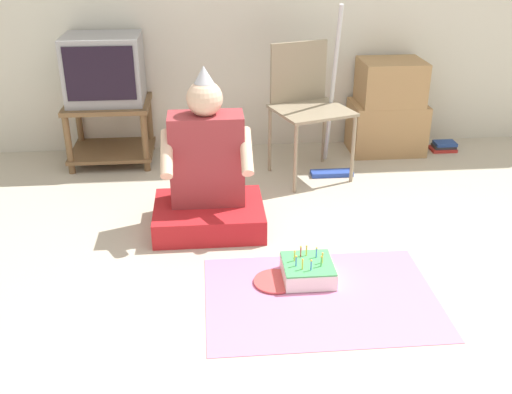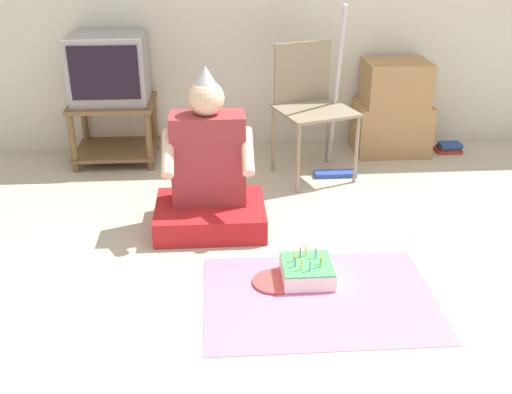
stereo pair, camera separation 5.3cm
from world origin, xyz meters
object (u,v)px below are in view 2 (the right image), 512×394
Objects in this scene: dust_mop at (336,129)px; cardboard_box_stack at (393,110)px; person_seated at (209,179)px; paper_plate at (274,281)px; book_pile at (449,148)px; birthday_cake at (307,271)px; tv at (109,68)px; folding_chair at (310,99)px.

cardboard_box_stack is at bearing 36.85° from dust_mop.
dust_mop is at bearing -143.15° from cardboard_box_stack.
person_seated is 4.35× the size of paper_plate.
person_seated reaches higher than book_pile.
dust_mop is at bearing 68.09° from paper_plate.
paper_plate is (-0.53, -1.32, -0.30)m from dust_mop.
birthday_cake reaches higher than paper_plate.
book_pile is (2.42, -0.02, -0.63)m from tv.
tv is at bearing 166.04° from folding_chair.
folding_chair reaches higher than birthday_cake.
person_seated reaches higher than birthday_cake.
tv is 1.37m from folding_chair.
person_seated is at bearing 115.94° from paper_plate.
birthday_cake is (0.46, -0.60, -0.23)m from person_seated.
paper_plate is at bearing -64.06° from person_seated.
cardboard_box_stack is 0.75× the size of person_seated.
book_pile is (1.10, 0.30, -0.48)m from folding_chair.
dust_mop is at bearing -6.55° from folding_chair.
person_seated is at bearing -139.90° from dust_mop.
folding_chair is 0.77m from cardboard_box_stack.
tv is 0.45× the size of dust_mop.
paper_plate is at bearing -121.07° from cardboard_box_stack.
tv reaches higher than birthday_cake.
dust_mop is 5.37× the size of paper_plate.
cardboard_box_stack is 3.69× the size of book_pile.
dust_mop is 1.23× the size of person_seated.
cardboard_box_stack is 3.25× the size of paper_plate.
folding_chair is at bearing -164.53° from book_pile.
folding_chair is at bearing -13.96° from tv.
tv is 1.30m from person_seated.
book_pile is at bearing 15.47° from folding_chair.
birthday_cake is (-0.37, -1.30, -0.26)m from dust_mop.
folding_chair reaches higher than cardboard_box_stack.
book_pile is (0.92, 0.33, -0.28)m from dust_mop.
book_pile is 2.05m from person_seated.
folding_chair is at bearing 173.45° from dust_mop.
book_pile is at bearing -0.53° from tv.
person_seated is (-1.76, -1.03, 0.25)m from book_pile.
book_pile is 2.20m from paper_plate.
cardboard_box_stack reaches higher than birthday_cake.
cardboard_box_stack is at bearing 27.31° from folding_chair.
paper_plate is (0.30, -0.62, -0.27)m from person_seated.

